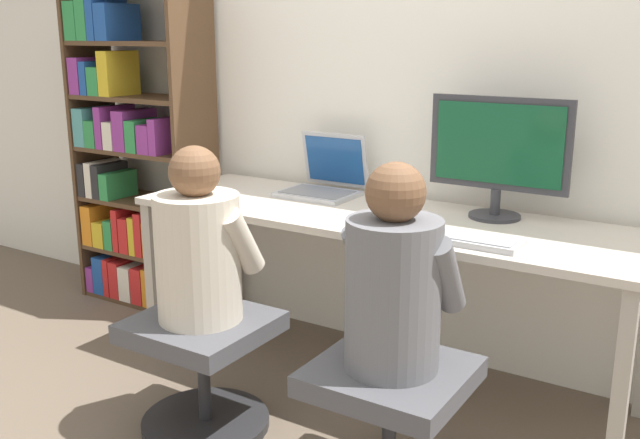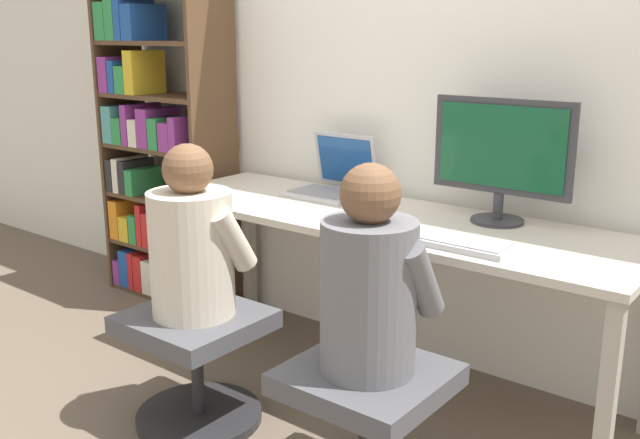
# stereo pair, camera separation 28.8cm
# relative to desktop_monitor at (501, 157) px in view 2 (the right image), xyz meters

# --- Properties ---
(ground_plane) EXTENTS (14.00, 14.00, 0.00)m
(ground_plane) POSITION_rel_desktop_monitor_xyz_m (-0.43, -0.51, -1.01)
(ground_plane) COLOR brown
(wall_back) EXTENTS (10.00, 0.05, 2.60)m
(wall_back) POSITION_rel_desktop_monitor_xyz_m (-0.43, 0.21, 0.29)
(wall_back) COLOR white
(wall_back) RESTS_ON ground_plane
(desk) EXTENTS (2.13, 0.66, 0.75)m
(desk) POSITION_rel_desktop_monitor_xyz_m (-0.43, -0.18, -0.33)
(desk) COLOR beige
(desk) RESTS_ON ground_plane
(desktop_monitor) EXTENTS (0.56, 0.21, 0.48)m
(desktop_monitor) POSITION_rel_desktop_monitor_xyz_m (0.00, 0.00, 0.00)
(desktop_monitor) COLOR #333338
(desktop_monitor) RESTS_ON desk
(laptop) EXTENTS (0.34, 0.31, 0.27)m
(laptop) POSITION_rel_desktop_monitor_xyz_m (-0.81, -0.00, -0.20)
(laptop) COLOR #B7B7BC
(laptop) RESTS_ON desk
(keyboard) EXTENTS (0.43, 0.15, 0.03)m
(keyboard) POSITION_rel_desktop_monitor_xyz_m (0.01, -0.39, -0.25)
(keyboard) COLOR #B2B2B7
(keyboard) RESTS_ON desk
(computer_mouse_by_keyboard) EXTENTS (0.07, 0.10, 0.04)m
(computer_mouse_by_keyboard) POSITION_rel_desktop_monitor_xyz_m (-0.28, -0.37, -0.24)
(computer_mouse_by_keyboard) COLOR #99999E
(computer_mouse_by_keyboard) RESTS_ON desk
(office_chair_left) EXTENTS (0.49, 0.49, 0.45)m
(office_chair_left) POSITION_rel_desktop_monitor_xyz_m (-0.03, -0.85, -0.74)
(office_chair_left) COLOR #262628
(office_chair_left) RESTS_ON ground_plane
(office_chair_right) EXTENTS (0.49, 0.49, 0.45)m
(office_chair_right) POSITION_rel_desktop_monitor_xyz_m (-0.80, -0.87, -0.74)
(office_chair_right) COLOR #262628
(office_chair_right) RESTS_ON ground_plane
(person_at_monitor) EXTENTS (0.37, 0.32, 0.66)m
(person_at_monitor) POSITION_rel_desktop_monitor_xyz_m (-0.03, -0.84, -0.28)
(person_at_monitor) COLOR slate
(person_at_monitor) RESTS_ON office_chair_left
(person_at_laptop) EXTENTS (0.38, 0.33, 0.64)m
(person_at_laptop) POSITION_rel_desktop_monitor_xyz_m (-0.80, -0.87, -0.29)
(person_at_laptop) COLOR beige
(person_at_laptop) RESTS_ON office_chair_right
(bookshelf) EXTENTS (0.79, 0.33, 1.71)m
(bookshelf) POSITION_rel_desktop_monitor_xyz_m (-2.03, -0.03, -0.21)
(bookshelf) COLOR #513823
(bookshelf) RESTS_ON ground_plane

